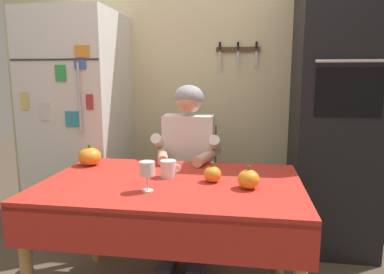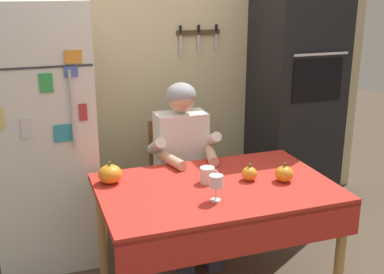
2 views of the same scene
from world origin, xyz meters
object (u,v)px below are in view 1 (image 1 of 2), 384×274
at_px(pumpkin_large, 90,157).
at_px(pumpkin_medium, 212,174).
at_px(wall_oven, 336,111).
at_px(seated_person, 188,157).
at_px(pumpkin_small, 248,179).
at_px(coffee_mug, 169,169).
at_px(refrigerator, 80,126).
at_px(chair_behind_person, 192,180).
at_px(wine_glass, 147,170).
at_px(dining_table, 171,197).

xyz_separation_m(pumpkin_large, pumpkin_medium, (0.81, -0.24, -0.01)).
bearing_deg(wall_oven, seated_person, -163.25).
height_order(seated_person, pumpkin_small, seated_person).
xyz_separation_m(coffee_mug, pumpkin_small, (0.45, -0.14, 0.00)).
xyz_separation_m(refrigerator, pumpkin_large, (0.36, -0.61, -0.10)).
bearing_deg(pumpkin_medium, chair_behind_person, 106.96).
xyz_separation_m(pumpkin_large, pumpkin_small, (1.00, -0.33, -0.01)).
distance_m(seated_person, coffee_mug, 0.52).
distance_m(wine_glass, pumpkin_medium, 0.37).
bearing_deg(pumpkin_large, pumpkin_small, -18.11).
xyz_separation_m(seated_person, pumpkin_large, (-0.58, -0.33, 0.06)).
bearing_deg(wine_glass, coffee_mug, 79.15).
xyz_separation_m(chair_behind_person, pumpkin_medium, (0.23, -0.76, 0.27)).
bearing_deg(pumpkin_small, wine_glass, -166.65).
relative_size(refrigerator, pumpkin_small, 14.97).
bearing_deg(wall_oven, chair_behind_person, -173.00).
distance_m(refrigerator, seated_person, 0.99).
height_order(refrigerator, pumpkin_small, refrigerator).
bearing_deg(chair_behind_person, pumpkin_medium, -73.04).
distance_m(dining_table, pumpkin_medium, 0.26).
relative_size(dining_table, pumpkin_medium, 12.93).
distance_m(dining_table, pumpkin_large, 0.67).
height_order(wall_oven, dining_table, wall_oven).
height_order(seated_person, coffee_mug, seated_person).
height_order(wine_glass, pumpkin_medium, wine_glass).
height_order(refrigerator, dining_table, refrigerator).
xyz_separation_m(chair_behind_person, pumpkin_small, (0.42, -0.85, 0.28)).
relative_size(wall_oven, pumpkin_medium, 19.40).
height_order(seated_person, pumpkin_medium, seated_person).
bearing_deg(dining_table, wall_oven, 41.31).
height_order(chair_behind_person, pumpkin_large, chair_behind_person).
bearing_deg(pumpkin_medium, seated_person, 112.08).
relative_size(wall_oven, wine_glass, 13.84).
bearing_deg(pumpkin_medium, dining_table, -171.76).
bearing_deg(chair_behind_person, dining_table, -89.31).
distance_m(chair_behind_person, pumpkin_small, 0.99).
bearing_deg(chair_behind_person, seated_person, -90.00).
relative_size(seated_person, wine_glass, 8.21).
bearing_deg(seated_person, chair_behind_person, 90.00).
bearing_deg(pumpkin_large, pumpkin_medium, -16.56).
bearing_deg(pumpkin_medium, pumpkin_small, -24.39).
xyz_separation_m(dining_table, wine_glass, (-0.08, -0.17, 0.19)).
bearing_deg(pumpkin_large, coffee_mug, -18.54).
bearing_deg(seated_person, pumpkin_medium, -67.92).
bearing_deg(pumpkin_large, refrigerator, 120.57).
bearing_deg(dining_table, wine_glass, -115.31).
height_order(chair_behind_person, pumpkin_small, chair_behind_person).
xyz_separation_m(chair_behind_person, wine_glass, (-0.07, -0.96, 0.34)).
bearing_deg(seated_person, refrigerator, 163.46).
xyz_separation_m(chair_behind_person, seated_person, (0.00, -0.19, 0.23)).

